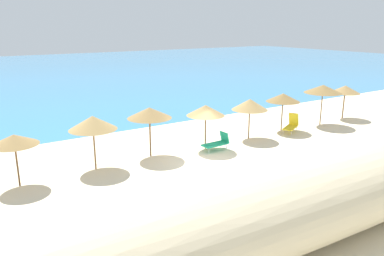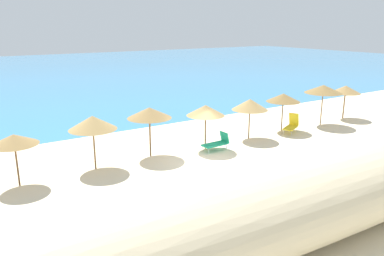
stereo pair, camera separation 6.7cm
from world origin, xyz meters
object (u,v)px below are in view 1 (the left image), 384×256
lounge_chair_0 (217,142)px  beach_umbrella_6 (250,104)px  beach_umbrella_4 (149,113)px  beach_umbrella_7 (283,98)px  beach_umbrella_8 (323,89)px  beach_umbrella_5 (206,110)px  beach_umbrella_9 (345,89)px  beach_umbrella_2 (14,140)px  lounge_chair_1 (291,125)px  beach_ball (325,146)px  beach_umbrella_3 (93,123)px

lounge_chair_0 → beach_umbrella_6: bearing=-78.7°
beach_umbrella_4 → beach_umbrella_6: beach_umbrella_4 is taller
beach_umbrella_7 → lounge_chair_0: bearing=-170.8°
beach_umbrella_7 → beach_umbrella_8: bearing=-6.8°
beach_umbrella_5 → beach_umbrella_9: bearing=1.6°
beach_umbrella_6 → lounge_chair_0: 3.55m
beach_umbrella_9 → beach_umbrella_7: bearing=179.5°
beach_umbrella_2 → beach_umbrella_8: 20.00m
beach_umbrella_4 → lounge_chair_1: bearing=-4.5°
beach_umbrella_4 → beach_umbrella_2: bearing=-177.0°
beach_umbrella_4 → beach_umbrella_6: bearing=-3.4°
beach_umbrella_2 → beach_umbrella_9: size_ratio=0.95×
lounge_chair_0 → beach_ball: 6.36m
beach_umbrella_4 → beach_ball: size_ratio=10.88×
beach_umbrella_4 → beach_umbrella_6: size_ratio=1.07×
beach_umbrella_2 → beach_umbrella_4: beach_umbrella_4 is taller
beach_umbrella_4 → lounge_chair_1: 10.28m
beach_umbrella_4 → lounge_chair_0: beach_umbrella_4 is taller
beach_umbrella_7 → lounge_chair_1: size_ratio=1.51×
beach_umbrella_6 → beach_umbrella_5: bearing=-177.3°
beach_umbrella_2 → beach_umbrella_7: beach_umbrella_7 is taller
beach_umbrella_2 → beach_umbrella_9: 23.03m
beach_umbrella_9 → lounge_chair_0: (-12.64, -0.94, -1.78)m
beach_ball → lounge_chair_1: bearing=76.0°
beach_umbrella_7 → lounge_chair_1: (0.26, -0.65, -1.75)m
beach_umbrella_8 → lounge_chair_1: (-3.21, -0.23, -2.08)m
beach_umbrella_3 → beach_umbrella_6: (9.84, -0.17, -0.18)m
beach_umbrella_3 → beach_umbrella_7: size_ratio=1.07×
lounge_chair_1 → beach_umbrella_6: bearing=57.0°
beach_umbrella_2 → lounge_chair_1: beach_umbrella_2 is taller
beach_umbrella_8 → beach_ball: (-4.08, -3.70, -2.46)m
beach_umbrella_2 → beach_umbrella_5: 9.96m
beach_umbrella_6 → beach_umbrella_7: beach_umbrella_7 is taller
beach_umbrella_2 → lounge_chair_0: 10.55m
beach_umbrella_7 → beach_ball: 4.67m
beach_umbrella_9 → beach_ball: (-7.11, -4.05, -2.10)m
beach_umbrella_5 → beach_umbrella_7: 6.58m
beach_umbrella_4 → beach_ball: 10.40m
beach_umbrella_6 → beach_umbrella_7: bearing=4.7°
lounge_chair_1 → beach_ball: size_ratio=6.73×
lounge_chair_1 → beach_umbrella_3: bearing=61.2°
beach_umbrella_3 → beach_umbrella_9: (19.48, 0.03, -0.15)m
beach_umbrella_7 → beach_umbrella_9: size_ratio=1.01×
beach_umbrella_3 → beach_umbrella_4: 3.17m
beach_umbrella_3 → lounge_chair_0: beach_umbrella_3 is taller
lounge_chair_0 → lounge_chair_1: 6.40m
beach_umbrella_2 → beach_umbrella_9: beach_umbrella_9 is taller
beach_umbrella_9 → beach_umbrella_2: bearing=-179.6°
beach_umbrella_4 → lounge_chair_1: (10.07, -0.79, -1.92)m
beach_umbrella_2 → beach_umbrella_8: (19.99, -0.20, 0.44)m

